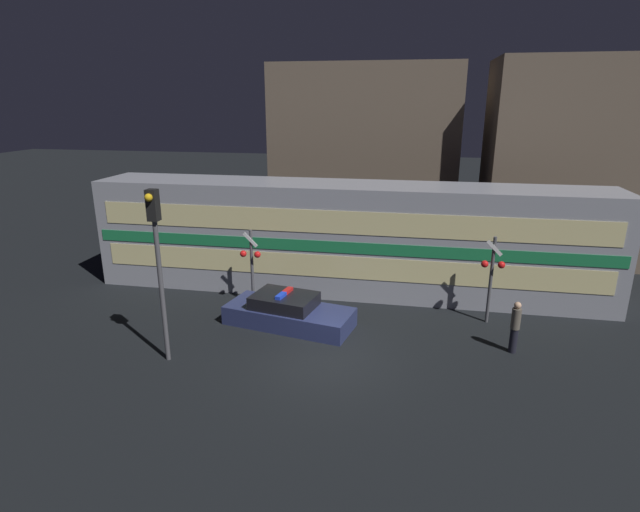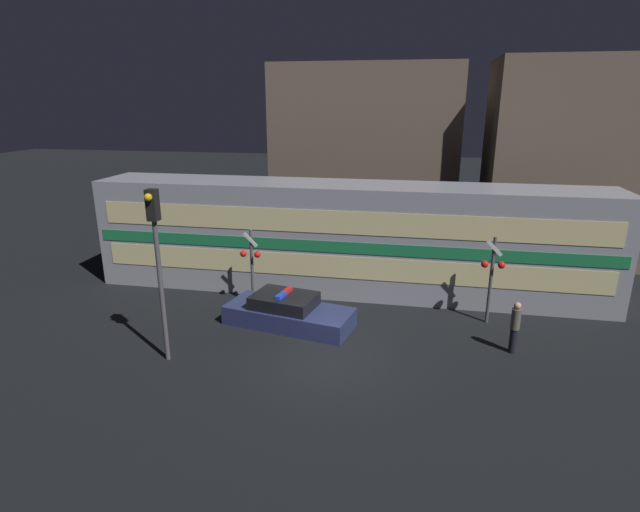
% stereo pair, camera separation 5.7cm
% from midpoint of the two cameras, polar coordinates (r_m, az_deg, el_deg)
% --- Properties ---
extents(ground_plane, '(120.00, 120.00, 0.00)m').
position_cam_midpoint_polar(ground_plane, '(15.84, 0.71, -11.75)').
color(ground_plane, black).
extents(train, '(20.94, 2.83, 4.50)m').
position_cam_midpoint_polar(train, '(20.70, 2.96, 2.07)').
color(train, gray).
rests_on(train, ground_plane).
extents(police_car, '(4.79, 2.65, 1.25)m').
position_cam_midpoint_polar(police_car, '(17.95, -3.75, -6.47)').
color(police_car, navy).
rests_on(police_car, ground_plane).
extents(pedestrian, '(0.29, 0.29, 1.72)m').
position_cam_midpoint_polar(pedestrian, '(17.01, 21.30, -7.54)').
color(pedestrian, black).
rests_on(pedestrian, ground_plane).
extents(crossing_signal_near, '(0.82, 0.32, 3.21)m').
position_cam_midpoint_polar(crossing_signal_near, '(18.54, 18.95, -1.85)').
color(crossing_signal_near, '#4C4C51').
rests_on(crossing_signal_near, ground_plane).
extents(crossing_signal_far, '(0.82, 0.32, 3.05)m').
position_cam_midpoint_polar(crossing_signal_far, '(19.25, -7.94, -0.63)').
color(crossing_signal_far, '#4C4C51').
rests_on(crossing_signal_far, ground_plane).
extents(traffic_light_corner, '(0.30, 0.46, 5.33)m').
position_cam_midpoint_polar(traffic_light_corner, '(15.22, -18.21, 0.70)').
color(traffic_light_corner, '#4C4C51').
rests_on(traffic_light_corner, ground_plane).
extents(building_left, '(9.96, 5.58, 9.56)m').
position_cam_midpoint_polar(building_left, '(28.96, 5.18, 11.51)').
color(building_left, brown).
rests_on(building_left, ground_plane).
extents(building_center, '(10.03, 4.72, 9.65)m').
position_cam_midpoint_polar(building_center, '(28.00, 28.79, 9.37)').
color(building_center, brown).
rests_on(building_center, ground_plane).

